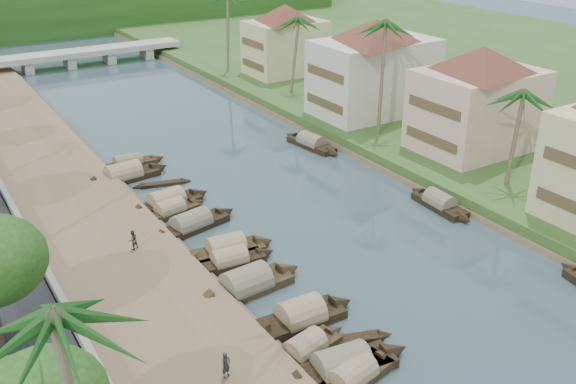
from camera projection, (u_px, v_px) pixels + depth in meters
ground at (413, 287)px, 41.70m from camera, size 220.00×220.00×0.00m
left_bank at (80, 222)px, 49.23m from camera, size 10.00×180.00×0.80m
right_bank at (420, 137)px, 66.02m from camera, size 16.00×180.00×1.20m
retaining_wall at (20, 224)px, 46.81m from camera, size 0.40×180.00×1.10m
treeline at (43, 12)px, 117.06m from camera, size 120.00×14.00×8.00m
bridge at (89, 53)px, 96.44m from camera, size 28.00×4.00×2.40m
building_mid at (478, 98)px, 59.56m from camera, size 14.11×14.11×9.70m
building_far at (374, 66)px, 69.76m from camera, size 15.59×15.59×10.20m
building_distant at (285, 39)px, 85.86m from camera, size 12.62×12.62×9.20m
sampan_2 at (352, 378)px, 33.20m from camera, size 7.30×2.89×1.93m
sampan_3 at (342, 367)px, 33.98m from camera, size 8.59×2.77×2.26m
sampan_4 at (305, 350)px, 35.26m from camera, size 6.54×2.71×1.87m
sampan_5 at (301, 317)px, 37.98m from camera, size 7.65×2.24×2.41m
sampan_6 at (246, 285)px, 41.09m from camera, size 8.74×2.65×2.53m
sampan_7 at (230, 261)px, 43.89m from camera, size 7.01×1.95×1.89m
sampan_8 at (226, 250)px, 45.17m from camera, size 7.67×2.43×2.33m
sampan_9 at (191, 225)px, 48.73m from camera, size 8.65×3.31×2.16m
sampan_10 at (170, 211)px, 50.92m from camera, size 6.62×2.34×1.85m
sampan_11 at (167, 203)px, 52.20m from camera, size 8.15×2.74×2.29m
sampan_12 at (128, 164)px, 59.98m from camera, size 7.34×1.55×1.80m
sampan_13 at (124, 176)px, 57.33m from camera, size 8.90×2.59×2.38m
sampan_15 at (440, 204)px, 52.12m from camera, size 1.94×7.40×2.00m
sampan_16 at (311, 143)px, 64.89m from camera, size 2.58×8.35×2.03m
canoe_1 at (352, 340)px, 36.56m from camera, size 4.82×2.33×0.78m
canoe_2 at (162, 184)px, 56.42m from camera, size 5.32×2.08×0.77m
palm_1 at (521, 95)px, 50.57m from camera, size 3.20×3.20×9.38m
palm_2 at (385, 25)px, 60.85m from camera, size 3.20×3.20×12.66m
palm_3 at (293, 20)px, 76.01m from camera, size 3.20×3.20×10.35m
palm_4 at (62, 320)px, 19.15m from camera, size 3.20×3.20×11.97m
tree_6 at (395, 53)px, 73.91m from camera, size 4.97×4.97×7.71m
person_near at (226, 365)px, 32.43m from camera, size 0.61×0.50×1.46m
person_far at (133, 240)px, 44.33m from camera, size 0.82×0.72×1.43m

